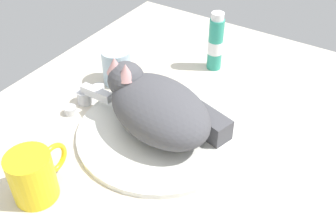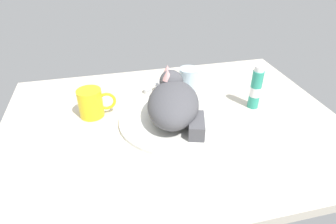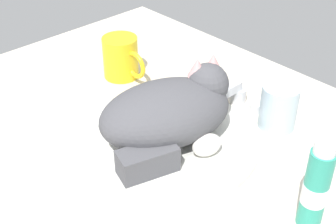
# 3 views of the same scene
# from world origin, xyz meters

# --- Properties ---
(ground_plane) EXTENTS (1.10, 0.83, 0.03)m
(ground_plane) POSITION_xyz_m (0.00, 0.00, -0.01)
(ground_plane) COLOR beige
(sink_basin) EXTENTS (0.35, 0.35, 0.01)m
(sink_basin) POSITION_xyz_m (0.00, 0.00, 0.01)
(sink_basin) COLOR silver
(sink_basin) RESTS_ON ground_plane
(faucet) EXTENTS (0.13, 0.10, 0.05)m
(faucet) POSITION_xyz_m (0.00, 0.20, 0.02)
(faucet) COLOR silver
(faucet) RESTS_ON ground_plane
(cat) EXTENTS (0.23, 0.29, 0.14)m
(cat) POSITION_xyz_m (0.01, 0.01, 0.07)
(cat) COLOR #4C4C51
(cat) RESTS_ON sink_basin
(coffee_mug) EXTENTS (0.12, 0.08, 0.10)m
(coffee_mug) POSITION_xyz_m (-0.25, 0.10, 0.05)
(coffee_mug) COLOR yellow
(coffee_mug) RESTS_ON ground_plane
(rinse_cup) EXTENTS (0.07, 0.07, 0.09)m
(rinse_cup) POSITION_xyz_m (0.11, 0.20, 0.04)
(rinse_cup) COLOR silver
(rinse_cup) RESTS_ON ground_plane
(toothpaste_bottle) EXTENTS (0.04, 0.04, 0.16)m
(toothpaste_bottle) POSITION_xyz_m (0.30, 0.02, 0.07)
(toothpaste_bottle) COLOR teal
(toothpaste_bottle) RESTS_ON ground_plane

